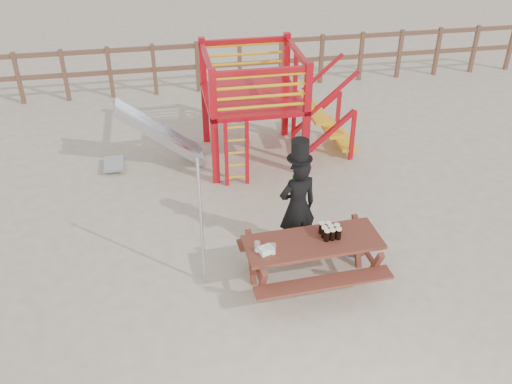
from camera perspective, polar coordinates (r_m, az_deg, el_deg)
ground at (r=8.01m, az=2.87°, el=-8.88°), size 60.00×60.00×0.00m
back_fence at (r=13.69m, az=-3.77°, el=13.04°), size 15.09×0.09×1.20m
playground_fort at (r=10.44m, az=-0.74°, el=8.68°), size 4.71×1.84×2.10m
picnic_table at (r=7.75m, az=5.62°, el=-6.41°), size 1.89×1.35×0.71m
man_with_hat at (r=8.06m, az=4.18°, el=-1.23°), size 0.64×0.49×1.84m
metal_pole at (r=7.41m, az=-5.49°, el=-3.23°), size 0.04×0.04×1.96m
parasol_base at (r=8.66m, az=9.63°, el=-5.22°), size 0.48×0.48×0.20m
paper_bag at (r=7.34m, az=1.01°, el=-5.82°), size 0.21×0.19×0.08m
stout_pints at (r=7.64m, az=7.39°, el=-3.92°), size 0.26×0.25×0.17m
empty_glasses at (r=7.32m, az=0.91°, el=-5.63°), size 0.26×0.16×0.15m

